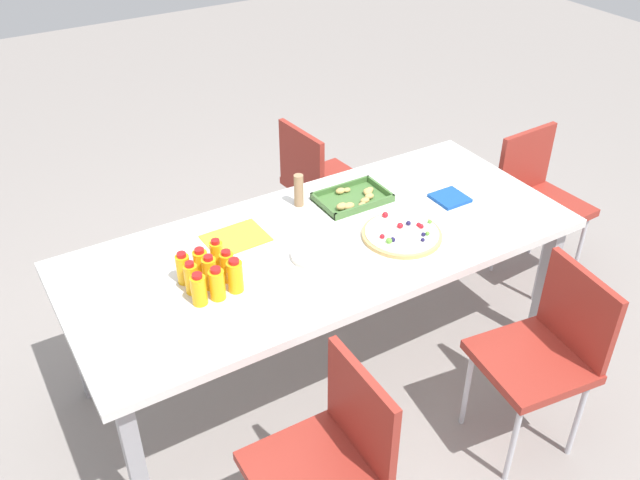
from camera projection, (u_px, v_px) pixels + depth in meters
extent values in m
plane|color=gray|center=(323.00, 363.00, 3.35)|extent=(12.00, 12.00, 0.00)
cube|color=silver|center=(323.00, 244.00, 2.95)|extent=(2.19, 0.94, 0.04)
cube|color=#99999E|center=(136.00, 465.00, 2.44)|extent=(0.06, 0.06, 0.69)
cube|color=#99999E|center=(545.00, 284.00, 3.31)|extent=(0.06, 0.06, 0.69)
cube|color=#99999E|center=(78.00, 337.00, 3.00)|extent=(0.06, 0.06, 0.69)
cube|color=#99999E|center=(441.00, 211.00, 3.86)|extent=(0.06, 0.06, 0.69)
cube|color=maroon|center=(329.00, 184.00, 3.90)|extent=(0.43, 0.43, 0.04)
cube|color=maroon|center=(301.00, 163.00, 3.70)|extent=(0.06, 0.38, 0.38)
cylinder|color=silver|center=(333.00, 200.00, 4.22)|extent=(0.02, 0.02, 0.41)
cylinder|color=silver|center=(367.00, 223.00, 4.01)|extent=(0.02, 0.02, 0.41)
cylinder|color=silver|center=(290.00, 217.00, 4.07)|extent=(0.02, 0.02, 0.41)
cylinder|color=silver|center=(323.00, 241.00, 3.85)|extent=(0.02, 0.02, 0.41)
cube|color=maroon|center=(531.00, 361.00, 2.72)|extent=(0.45, 0.45, 0.04)
cube|color=maroon|center=(578.00, 313.00, 2.68)|extent=(0.08, 0.38, 0.38)
cylinder|color=silver|center=(513.00, 445.00, 2.69)|extent=(0.02, 0.02, 0.41)
cylinder|color=silver|center=(467.00, 389.00, 2.93)|extent=(0.02, 0.02, 0.41)
cylinder|color=silver|center=(577.00, 419.00, 2.79)|extent=(0.02, 0.02, 0.41)
cylinder|color=silver|center=(528.00, 368.00, 3.04)|extent=(0.02, 0.02, 0.41)
cube|color=maroon|center=(545.00, 208.00, 3.69)|extent=(0.42, 0.42, 0.04)
cube|color=maroon|center=(525.00, 163.00, 3.71)|extent=(0.38, 0.05, 0.38)
cylinder|color=silver|center=(579.00, 250.00, 3.79)|extent=(0.02, 0.02, 0.41)
cylinder|color=silver|center=(540.00, 269.00, 3.64)|extent=(0.02, 0.02, 0.41)
cylinder|color=silver|center=(535.00, 224.00, 4.01)|extent=(0.02, 0.02, 0.41)
cylinder|color=silver|center=(496.00, 241.00, 3.86)|extent=(0.02, 0.02, 0.41)
cube|color=maroon|center=(313.00, 474.00, 2.29)|extent=(0.41, 0.41, 0.04)
cube|color=maroon|center=(361.00, 413.00, 2.26)|extent=(0.04, 0.38, 0.38)
cylinder|color=silver|center=(329.00, 466.00, 2.61)|extent=(0.02, 0.02, 0.41)
cylinder|color=#F9AC14|center=(199.00, 290.00, 2.56)|extent=(0.06, 0.06, 0.12)
cylinder|color=red|center=(197.00, 276.00, 2.52)|extent=(0.04, 0.04, 0.02)
cylinder|color=#FAAB14|center=(217.00, 285.00, 2.58)|extent=(0.06, 0.06, 0.12)
cylinder|color=red|center=(215.00, 270.00, 2.54)|extent=(0.04, 0.04, 0.02)
cylinder|color=#F9AC14|center=(235.00, 277.00, 2.62)|extent=(0.06, 0.06, 0.13)
cylinder|color=red|center=(234.00, 261.00, 2.58)|extent=(0.04, 0.04, 0.02)
cylinder|color=#FAAB14|center=(191.00, 279.00, 2.61)|extent=(0.05, 0.05, 0.12)
cylinder|color=red|center=(189.00, 264.00, 2.57)|extent=(0.03, 0.03, 0.02)
cylinder|color=#FAAE14|center=(210.00, 273.00, 2.63)|extent=(0.06, 0.06, 0.13)
cylinder|color=red|center=(208.00, 258.00, 2.59)|extent=(0.04, 0.04, 0.02)
cylinder|color=#F9AC14|center=(227.00, 267.00, 2.68)|extent=(0.06, 0.06, 0.12)
cylinder|color=red|center=(226.00, 253.00, 2.64)|extent=(0.04, 0.04, 0.02)
cylinder|color=#FAAE14|center=(183.00, 269.00, 2.66)|extent=(0.05, 0.05, 0.12)
cylinder|color=red|center=(181.00, 255.00, 2.62)|extent=(0.04, 0.04, 0.02)
cylinder|color=#F9AE14|center=(201.00, 265.00, 2.69)|extent=(0.06, 0.06, 0.12)
cylinder|color=red|center=(199.00, 251.00, 2.65)|extent=(0.04, 0.04, 0.02)
cylinder|color=#F9AC14|center=(217.00, 257.00, 2.72)|extent=(0.05, 0.05, 0.13)
cylinder|color=red|center=(215.00, 242.00, 2.68)|extent=(0.03, 0.03, 0.02)
cylinder|color=tan|center=(402.00, 235.00, 2.96)|extent=(0.35, 0.35, 0.02)
cylinder|color=white|center=(402.00, 233.00, 2.95)|extent=(0.32, 0.32, 0.01)
sphere|color=red|center=(419.00, 225.00, 2.98)|extent=(0.02, 0.02, 0.02)
sphere|color=#1E1947|center=(423.00, 234.00, 2.92)|extent=(0.02, 0.02, 0.02)
sphere|color=red|center=(400.00, 226.00, 2.97)|extent=(0.03, 0.03, 0.03)
sphere|color=#66B238|center=(430.00, 222.00, 3.00)|extent=(0.02, 0.02, 0.02)
sphere|color=red|center=(385.00, 215.00, 3.04)|extent=(0.03, 0.03, 0.03)
sphere|color=red|center=(400.00, 226.00, 2.97)|extent=(0.02, 0.02, 0.02)
sphere|color=#66B238|center=(389.00, 241.00, 2.88)|extent=(0.03, 0.03, 0.03)
sphere|color=red|center=(421.00, 226.00, 2.97)|extent=(0.02, 0.02, 0.02)
sphere|color=#1E1947|center=(423.00, 240.00, 2.89)|extent=(0.02, 0.02, 0.02)
sphere|color=#1E1947|center=(393.00, 240.00, 2.89)|extent=(0.02, 0.02, 0.02)
sphere|color=red|center=(382.00, 236.00, 2.91)|extent=(0.02, 0.02, 0.02)
sphere|color=#66B238|center=(428.00, 233.00, 2.93)|extent=(0.02, 0.02, 0.02)
sphere|color=#1E1947|center=(408.00, 223.00, 2.99)|extent=(0.02, 0.02, 0.02)
cube|color=#477238|center=(352.00, 200.00, 3.21)|extent=(0.33, 0.22, 0.01)
cube|color=#477238|center=(365.00, 207.00, 3.13)|extent=(0.33, 0.01, 0.03)
cube|color=#477238|center=(340.00, 187.00, 3.28)|extent=(0.33, 0.01, 0.03)
cube|color=#477238|center=(323.00, 206.00, 3.13)|extent=(0.01, 0.22, 0.03)
cube|color=#477238|center=(380.00, 188.00, 3.27)|extent=(0.01, 0.22, 0.03)
ellipsoid|color=tan|center=(342.00, 205.00, 3.14)|extent=(0.04, 0.03, 0.02)
ellipsoid|color=tan|center=(369.00, 196.00, 3.20)|extent=(0.05, 0.03, 0.03)
ellipsoid|color=tan|center=(370.00, 190.00, 3.25)|extent=(0.04, 0.03, 0.02)
ellipsoid|color=tan|center=(349.00, 206.00, 3.12)|extent=(0.06, 0.04, 0.03)
ellipsoid|color=tan|center=(368.00, 191.00, 3.24)|extent=(0.05, 0.04, 0.03)
ellipsoid|color=tan|center=(342.00, 206.00, 3.12)|extent=(0.06, 0.04, 0.03)
ellipsoid|color=tan|center=(340.00, 191.00, 3.24)|extent=(0.05, 0.03, 0.03)
ellipsoid|color=tan|center=(368.00, 193.00, 3.23)|extent=(0.04, 0.03, 0.02)
ellipsoid|color=tan|center=(362.00, 205.00, 3.14)|extent=(0.04, 0.03, 0.02)
ellipsoid|color=tan|center=(347.00, 190.00, 3.25)|extent=(0.04, 0.03, 0.02)
ellipsoid|color=tan|center=(365.00, 200.00, 3.17)|extent=(0.05, 0.03, 0.03)
cylinder|color=silver|center=(316.00, 256.00, 2.84)|extent=(0.21, 0.21, 0.00)
cylinder|color=silver|center=(316.00, 255.00, 2.83)|extent=(0.21, 0.21, 0.00)
cylinder|color=silver|center=(316.00, 254.00, 2.83)|extent=(0.21, 0.21, 0.00)
cylinder|color=silver|center=(316.00, 253.00, 2.83)|extent=(0.21, 0.21, 0.00)
cube|color=#194CA5|center=(450.00, 198.00, 3.21)|extent=(0.15, 0.15, 0.02)
cylinder|color=#9E7A56|center=(299.00, 190.00, 3.13)|extent=(0.04, 0.04, 0.16)
cube|color=yellow|center=(236.00, 238.00, 2.95)|extent=(0.27, 0.21, 0.01)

